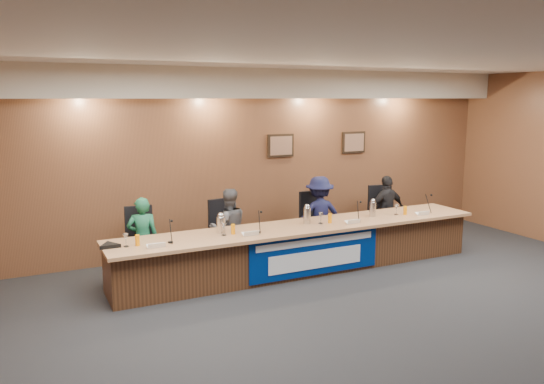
{
  "coord_description": "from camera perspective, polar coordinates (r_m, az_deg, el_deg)",
  "views": [
    {
      "loc": [
        -3.96,
        -4.68,
        2.71
      ],
      "look_at": [
        -0.41,
        2.65,
        1.26
      ],
      "focal_mm": 35.0,
      "sensor_mm": 36.0,
      "label": 1
    }
  ],
  "objects": [
    {
      "name": "floor",
      "position": [
        6.7,
        13.59,
        -14.07
      ],
      "size": [
        10.0,
        10.0,
        0.0
      ],
      "primitive_type": "plane",
      "color": "black",
      "rests_on": "ground"
    },
    {
      "name": "ceiling",
      "position": [
        6.15,
        14.86,
        14.33
      ],
      "size": [
        10.0,
        8.0,
        0.04
      ],
      "primitive_type": "cube",
      "color": "silver",
      "rests_on": "wall_back"
    },
    {
      "name": "wall_back",
      "position": [
        9.6,
        -1.28,
        3.45
      ],
      "size": [
        10.0,
        0.04,
        3.2
      ],
      "primitive_type": "cube",
      "color": "brown",
      "rests_on": "floor"
    },
    {
      "name": "soffit",
      "position": [
        9.31,
        -0.66,
        11.57
      ],
      "size": [
        10.0,
        0.5,
        0.5
      ],
      "primitive_type": "cube",
      "color": "beige",
      "rests_on": "wall_back"
    },
    {
      "name": "dais_body",
      "position": [
        8.45,
        3.29,
        -6.15
      ],
      "size": [
        6.0,
        0.8,
        0.7
      ],
      "primitive_type": "cube",
      "color": "#442816",
      "rests_on": "floor"
    },
    {
      "name": "dais_top",
      "position": [
        8.31,
        3.49,
        -3.76
      ],
      "size": [
        6.1,
        0.95,
        0.05
      ],
      "primitive_type": "cube",
      "color": "#A9764D",
      "rests_on": "dais_body"
    },
    {
      "name": "banner",
      "position": [
        8.09,
        4.73,
        -6.68
      ],
      "size": [
        2.2,
        0.02,
        0.65
      ],
      "primitive_type": "cube",
      "color": "navy",
      "rests_on": "dais_body"
    },
    {
      "name": "banner_text_upper",
      "position": [
        8.03,
        4.8,
        -5.34
      ],
      "size": [
        2.0,
        0.01,
        0.1
      ],
      "primitive_type": "cube",
      "color": "silver",
      "rests_on": "banner"
    },
    {
      "name": "banner_text_lower",
      "position": [
        8.11,
        4.77,
        -7.24
      ],
      "size": [
        1.6,
        0.01,
        0.28
      ],
      "primitive_type": "cube",
      "color": "silver",
      "rests_on": "banner"
    },
    {
      "name": "wall_photo_left",
      "position": [
        9.72,
        0.94,
        5.02
      ],
      "size": [
        0.52,
        0.04,
        0.42
      ],
      "primitive_type": "cube",
      "color": "black",
      "rests_on": "wall_back"
    },
    {
      "name": "wall_photo_right",
      "position": [
        10.54,
        8.77,
        5.29
      ],
      "size": [
        0.52,
        0.04,
        0.42
      ],
      "primitive_type": "cube",
      "color": "black",
      "rests_on": "wall_back"
    },
    {
      "name": "panelist_a",
      "position": [
        8.19,
        -13.72,
        -4.89
      ],
      "size": [
        0.52,
        0.4,
        1.27
      ],
      "primitive_type": "imported",
      "rotation": [
        0.0,
        0.0,
        2.91
      ],
      "color": "#195C3D",
      "rests_on": "floor"
    },
    {
      "name": "panelist_b",
      "position": [
        8.56,
        -4.69,
        -3.89
      ],
      "size": [
        0.66,
        0.54,
        1.29
      ],
      "primitive_type": "imported",
      "rotation": [
        0.0,
        0.0,
        3.06
      ],
      "color": "#48484C",
      "rests_on": "floor"
    },
    {
      "name": "panelist_c",
      "position": [
        9.28,
        5.11,
        -2.53
      ],
      "size": [
        0.97,
        0.67,
        1.38
      ],
      "primitive_type": "imported",
      "rotation": [
        0.0,
        0.0,
        2.95
      ],
      "color": "black",
      "rests_on": "floor"
    },
    {
      "name": "panelist_d",
      "position": [
        10.1,
        12.25,
        -1.91
      ],
      "size": [
        0.77,
        0.33,
        1.3
      ],
      "primitive_type": "imported",
      "rotation": [
        0.0,
        0.0,
        3.16
      ],
      "color": "black",
      "rests_on": "floor"
    },
    {
      "name": "office_chair_a",
      "position": [
        8.33,
        -13.82,
        -5.75
      ],
      "size": [
        0.51,
        0.51,
        0.08
      ],
      "primitive_type": "cube",
      "rotation": [
        0.0,
        0.0,
        -0.06
      ],
      "color": "black",
      "rests_on": "floor"
    },
    {
      "name": "office_chair_b",
      "position": [
        8.7,
        -4.91,
        -4.81
      ],
      "size": [
        0.53,
        0.53,
        0.08
      ],
      "primitive_type": "cube",
      "rotation": [
        0.0,
        0.0,
        0.11
      ],
      "color": "black",
      "rests_on": "floor"
    },
    {
      "name": "office_chair_c",
      "position": [
        9.41,
        4.78,
        -3.65
      ],
      "size": [
        0.51,
        0.51,
        0.08
      ],
      "primitive_type": "cube",
      "rotation": [
        0.0,
        0.0,
        0.06
      ],
      "color": "black",
      "rests_on": "floor"
    },
    {
      "name": "office_chair_d",
      "position": [
        10.22,
        11.87,
        -2.74
      ],
      "size": [
        0.55,
        0.55,
        0.08
      ],
      "primitive_type": "cube",
      "rotation": [
        0.0,
        0.0,
        -0.16
      ],
      "color": "black",
      "rests_on": "floor"
    },
    {
      "name": "nameplate_a",
      "position": [
        7.19,
        -12.3,
        -5.59
      ],
      "size": [
        0.24,
        0.08,
        0.1
      ],
      "primitive_type": "cube",
      "rotation": [
        0.31,
        0.0,
        0.0
      ],
      "color": "white",
      "rests_on": "dais_top"
    },
    {
      "name": "microphone_a",
      "position": [
        7.43,
        -10.87,
        -5.32
      ],
      "size": [
        0.07,
        0.07,
        0.02
      ],
      "primitive_type": "cylinder",
      "color": "black",
      "rests_on": "dais_top"
    },
    {
      "name": "juice_glass_a",
      "position": [
        7.37,
        -14.28,
        -5.06
      ],
      "size": [
        0.06,
        0.06,
        0.15
      ],
      "primitive_type": "cylinder",
      "color": "orange",
      "rests_on": "dais_top"
    },
    {
      "name": "water_glass_a",
      "position": [
        7.35,
        -15.45,
        -5.02
      ],
      "size": [
        0.08,
        0.08,
        0.18
      ],
      "primitive_type": "cylinder",
      "color": "silver",
      "rests_on": "dais_top"
    },
    {
      "name": "nameplate_b",
      "position": [
        7.64,
        -2.23,
        -4.43
      ],
      "size": [
        0.24,
        0.08,
        0.1
      ],
      "primitive_type": "cube",
      "rotation": [
        0.31,
        0.0,
        0.0
      ],
      "color": "white",
      "rests_on": "dais_top"
    },
    {
      "name": "microphone_b",
      "position": [
        7.85,
        -1.47,
        -4.31
      ],
      "size": [
        0.07,
        0.07,
        0.02
      ],
      "primitive_type": "cylinder",
      "color": "black",
      "rests_on": "dais_top"
    },
    {
      "name": "juice_glass_b",
      "position": [
        7.76,
        -4.21,
        -4.01
      ],
      "size": [
        0.06,
        0.06,
        0.15
      ],
      "primitive_type": "cylinder",
      "color": "orange",
      "rests_on": "dais_top"
    },
    {
      "name": "water_glass_b",
      "position": [
        7.69,
        -5.21,
        -4.03
      ],
      "size": [
        0.08,
        0.08,
        0.18
      ],
      "primitive_type": "cylinder",
      "color": "silver",
      "rests_on": "dais_top"
    },
    {
      "name": "nameplate_c",
      "position": [
        8.46,
        8.81,
        -3.11
      ],
      "size": [
        0.24,
        0.08,
        0.1
      ],
      "primitive_type": "cube",
      "rotation": [
        0.31,
        0.0,
        0.0
      ],
      "color": "white",
      "rests_on": "dais_top"
    },
    {
      "name": "microphone_c",
      "position": [
        8.68,
        9.06,
        -3.03
      ],
      "size": [
        0.07,
        0.07,
        0.02
      ],
      "primitive_type": "cylinder",
      "color": "black",
      "rests_on": "dais_top"
    },
    {
      "name": "juice_glass_c",
      "position": [
        8.47,
        6.25,
        -2.84
      ],
      "size": [
        0.06,
        0.06,
        0.15
      ],
      "primitive_type": "cylinder",
      "color": "orange",
      "rests_on": "dais_top"
    },
    {
      "name": "water_glass_c",
      "position": [
        8.4,
        5.28,
        -2.82
      ],
      "size": [
        0.08,
        0.08,
        0.18
      ],
      "primitive_type": "cylinder",
      "color": "silver",
      "rests_on": "dais_top"
    },
    {
      "name": "nameplate_d",
      "position": [
        9.32,
        16.02,
        -2.16
      ],
      "size": [
        0.24,
        0.08,
        0.1
      ],
      "primitive_type": "cube",
      "rotation": [
        0.31,
        0.0,
        0.0
      ],
      "color": "white",
      "rests_on": "dais_top"
    },
    {
      "name": "microphone_d",
      "position": [
        9.54,
        16.26,
        -2.11
      ],
      "size": [
        0.07,
        0.07,
        0.02
      ],
      "primitive_type": "cylinder",
      "color": "black",
      "rests_on": "dais_top"
    },
    {
      "name": "juice_glass_d",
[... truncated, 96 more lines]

